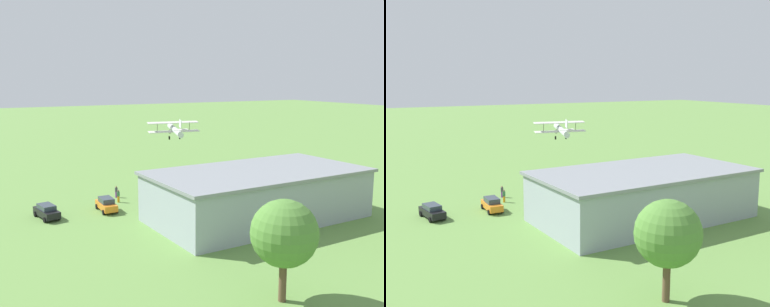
# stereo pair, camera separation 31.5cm
# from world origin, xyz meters

# --- Properties ---
(ground_plane) EXTENTS (400.00, 400.00, 0.00)m
(ground_plane) POSITION_xyz_m (0.00, 0.00, 0.00)
(ground_plane) COLOR #608C42
(hangar) EXTENTS (26.02, 14.57, 5.84)m
(hangar) POSITION_xyz_m (0.47, 28.42, 2.93)
(hangar) COLOR #99A3AD
(hangar) RESTS_ON ground_plane
(biplane) EXTENTS (9.37, 7.92, 3.81)m
(biplane) POSITION_xyz_m (-3.03, -0.77, 7.56)
(biplane) COLOR silver
(car_grey) EXTENTS (2.26, 4.51, 1.66)m
(car_grey) POSITION_xyz_m (-10.94, 16.37, 0.86)
(car_grey) COLOR slate
(car_grey) RESTS_ON ground_plane
(car_orange) EXTENTS (1.92, 4.31, 1.73)m
(car_orange) POSITION_xyz_m (15.30, 17.10, 0.88)
(car_orange) COLOR orange
(car_orange) RESTS_ON ground_plane
(car_black) EXTENTS (2.56, 4.71, 1.68)m
(car_black) POSITION_xyz_m (22.48, 16.65, 0.87)
(car_black) COLOR black
(car_black) RESTS_ON ground_plane
(person_watching_takeoff) EXTENTS (0.40, 0.40, 1.69)m
(person_watching_takeoff) POSITION_xyz_m (0.07, 11.29, 0.84)
(person_watching_takeoff) COLOR #B23333
(person_watching_takeoff) RESTS_ON ground_plane
(person_at_fence_line) EXTENTS (0.44, 0.44, 1.63)m
(person_at_fence_line) POSITION_xyz_m (12.00, 11.29, 0.81)
(person_at_fence_line) COLOR #72338C
(person_at_fence_line) RESTS_ON ground_plane
(person_beside_truck) EXTENTS (0.44, 0.44, 1.70)m
(person_beside_truck) POSITION_xyz_m (12.61, 13.88, 0.85)
(person_beside_truck) COLOR orange
(person_beside_truck) RESTS_ON ground_plane
(person_near_hangar_door) EXTENTS (0.40, 0.40, 1.69)m
(person_near_hangar_door) POSITION_xyz_m (-3.87, 14.27, 0.84)
(person_near_hangar_door) COLOR #33723F
(person_near_hangar_door) RESTS_ON ground_plane
(person_crossing_taxiway) EXTENTS (0.52, 0.52, 1.64)m
(person_crossing_taxiway) POSITION_xyz_m (-8.04, 11.81, 0.82)
(person_crossing_taxiway) COLOR #B23333
(person_crossing_taxiway) RESTS_ON ground_plane
(tree_behind_hangar_left) EXTENTS (5.04, 5.04, 7.81)m
(tree_behind_hangar_left) POSITION_xyz_m (11.10, 46.17, 5.26)
(tree_behind_hangar_left) COLOR brown
(tree_behind_hangar_left) RESTS_ON ground_plane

